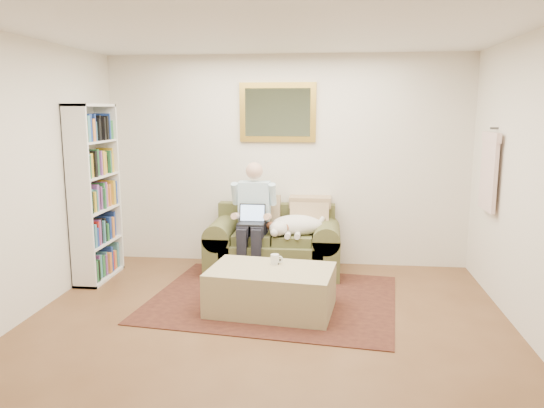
% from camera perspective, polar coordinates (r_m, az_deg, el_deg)
% --- Properties ---
extents(room_shell, '(4.51, 5.00, 2.61)m').
position_cam_1_polar(room_shell, '(4.51, -0.91, 1.96)').
color(room_shell, brown).
rests_on(room_shell, ground).
extents(rug, '(2.67, 2.24, 0.01)m').
position_cam_1_polar(rug, '(5.59, 0.14, -10.10)').
color(rug, black).
rests_on(rug, room_shell).
extents(sofa, '(1.58, 0.80, 0.95)m').
position_cam_1_polar(sofa, '(6.40, 0.21, -4.95)').
color(sofa, brown).
rests_on(sofa, room_shell).
extents(seated_man, '(0.52, 0.74, 1.33)m').
position_cam_1_polar(seated_man, '(6.20, -2.11, -1.74)').
color(seated_man, '#8CC5D8').
rests_on(seated_man, sofa).
extents(laptop, '(0.31, 0.24, 0.22)m').
position_cam_1_polar(laptop, '(6.13, -2.20, -1.56)').
color(laptop, black).
rests_on(laptop, seated_man).
extents(sleeping_dog, '(0.65, 0.41, 0.24)m').
position_cam_1_polar(sleeping_dog, '(6.22, 2.72, -2.27)').
color(sleeping_dog, white).
rests_on(sleeping_dog, sofa).
extents(ottoman, '(1.26, 0.88, 0.43)m').
position_cam_1_polar(ottoman, '(5.21, -0.09, -9.21)').
color(ottoman, tan).
rests_on(ottoman, room_shell).
extents(coffee_mug, '(0.08, 0.08, 0.10)m').
position_cam_1_polar(coffee_mug, '(5.27, 0.31, -5.96)').
color(coffee_mug, white).
rests_on(coffee_mug, ottoman).
extents(tv_remote, '(0.06, 0.15, 0.02)m').
position_cam_1_polar(tv_remote, '(5.33, 0.59, -6.23)').
color(tv_remote, black).
rests_on(tv_remote, ottoman).
extents(bookshelf, '(0.28, 0.80, 2.00)m').
position_cam_1_polar(bookshelf, '(6.34, -18.54, 1.11)').
color(bookshelf, white).
rests_on(bookshelf, room_shell).
extents(wall_mirror, '(0.94, 0.04, 0.72)m').
position_cam_1_polar(wall_mirror, '(6.58, 0.62, 9.83)').
color(wall_mirror, gold).
rests_on(wall_mirror, room_shell).
extents(hanging_shirt, '(0.06, 0.52, 0.90)m').
position_cam_1_polar(hanging_shirt, '(5.92, 22.34, 3.68)').
color(hanging_shirt, beige).
rests_on(hanging_shirt, room_shell).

